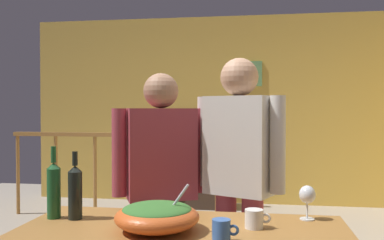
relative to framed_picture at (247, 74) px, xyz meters
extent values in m
cube|color=gold|center=(-0.27, 0.06, -0.52)|extent=(5.82, 0.10, 2.71)
cube|color=#64985F|center=(0.00, 0.00, 0.00)|extent=(0.42, 0.03, 0.36)
cylinder|color=#9E6B33|center=(-2.93, -1.05, -1.36)|extent=(0.04, 0.04, 1.02)
cylinder|color=#9E6B33|center=(-2.40, -1.05, -1.36)|extent=(0.04, 0.04, 1.02)
cylinder|color=#9E6B33|center=(-1.88, -1.05, -1.36)|extent=(0.04, 0.04, 1.02)
cylinder|color=#9E6B33|center=(-1.35, -1.05, -1.36)|extent=(0.04, 0.04, 1.02)
cylinder|color=#9E6B33|center=(-0.83, -1.05, -1.36)|extent=(0.04, 0.04, 1.02)
cylinder|color=#9E6B33|center=(-0.30, -1.05, -1.36)|extent=(0.04, 0.04, 1.02)
cube|color=#9E6B33|center=(-1.62, -1.05, -0.83)|extent=(2.70, 0.07, 0.05)
cube|color=#9E6B33|center=(-0.30, -1.05, -1.31)|extent=(0.10, 0.10, 1.12)
cube|color=#38281E|center=(-0.66, -0.29, -1.60)|extent=(0.90, 0.40, 0.54)
cube|color=black|center=(-0.66, -0.29, -1.32)|extent=(0.20, 0.12, 0.02)
cylinder|color=black|center=(-0.66, -0.29, -1.27)|extent=(0.03, 0.03, 0.08)
cube|color=black|center=(-0.66, -0.32, -1.03)|extent=(0.65, 0.06, 0.40)
cube|color=black|center=(-0.66, -0.35, -1.03)|extent=(0.60, 0.01, 0.36)
cube|color=#9E6B33|center=(-0.21, -4.16, -1.10)|extent=(1.58, 0.73, 0.04)
ellipsoid|color=#DB5B23|center=(-0.32, -4.21, -1.02)|extent=(0.40, 0.40, 0.13)
ellipsoid|color=#38702D|center=(-0.32, -4.21, -0.98)|extent=(0.32, 0.32, 0.06)
cylinder|color=silver|center=(-0.24, -4.21, -0.96)|extent=(0.15, 0.01, 0.20)
cylinder|color=silver|center=(0.39, -3.89, -1.08)|extent=(0.07, 0.07, 0.01)
cylinder|color=silver|center=(0.39, -3.89, -1.03)|extent=(0.01, 0.01, 0.09)
ellipsoid|color=silver|center=(0.39, -3.89, -0.95)|extent=(0.08, 0.08, 0.09)
cylinder|color=black|center=(-0.79, -4.06, -0.96)|extent=(0.07, 0.07, 0.24)
cone|color=black|center=(-0.79, -4.06, -0.82)|extent=(0.07, 0.07, 0.03)
cylinder|color=black|center=(-0.79, -4.06, -0.77)|extent=(0.03, 0.03, 0.07)
cylinder|color=#1E5628|center=(-0.91, -4.06, -0.95)|extent=(0.07, 0.07, 0.26)
cone|color=#1E5628|center=(-0.91, -4.06, -0.81)|extent=(0.07, 0.07, 0.03)
cylinder|color=#1E5628|center=(-0.91, -4.06, -0.75)|extent=(0.03, 0.03, 0.09)
cylinder|color=white|center=(0.12, -4.09, -1.04)|extent=(0.09, 0.09, 0.09)
torus|color=white|center=(0.18, -4.09, -1.03)|extent=(0.05, 0.01, 0.05)
cylinder|color=#3866B2|center=(-0.01, -4.33, -1.03)|extent=(0.08, 0.08, 0.10)
torus|color=#3866B2|center=(0.04, -4.33, -1.03)|extent=(0.05, 0.01, 0.05)
cube|color=#9E3842|center=(-0.46, -3.54, -0.79)|extent=(0.47, 0.37, 0.57)
cylinder|color=#9E3842|center=(-0.22, -3.43, -0.78)|extent=(0.09, 0.09, 0.54)
cylinder|color=#9E3842|center=(-0.69, -3.64, -0.78)|extent=(0.09, 0.09, 0.54)
sphere|color=#A37556|center=(-0.46, -3.54, -0.40)|extent=(0.22, 0.22, 0.22)
cube|color=beige|center=(0.03, -3.54, -0.73)|extent=(0.45, 0.36, 0.60)
cylinder|color=beige|center=(0.25, -3.64, -0.72)|extent=(0.09, 0.09, 0.57)
cylinder|color=beige|center=(-0.20, -3.43, -0.72)|extent=(0.09, 0.09, 0.57)
sphere|color=tan|center=(0.03, -3.54, -0.32)|extent=(0.23, 0.23, 0.23)
camera|label=1|loc=(0.13, -6.11, -0.52)|focal=39.56mm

